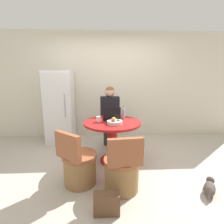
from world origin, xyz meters
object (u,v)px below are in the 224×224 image
at_px(person_seated, 110,114).
at_px(bottle, 123,114).
at_px(chair_near_camera, 122,172).
at_px(laptop, 112,117).
at_px(fruit_bowl, 115,122).
at_px(cat, 210,187).
at_px(refrigerator, 60,107).
at_px(dining_table, 112,133).
at_px(handbag, 107,203).
at_px(chair_near_left_corner, 79,166).

bearing_deg(person_seated, bottle, 112.29).
bearing_deg(bottle, chair_near_camera, -97.01).
distance_m(laptop, bottle, 0.23).
relative_size(laptop, fruit_bowl, 1.21).
bearing_deg(laptop, chair_near_camera, 96.15).
xyz_separation_m(chair_near_camera, cat, (1.18, -0.12, -0.20)).
relative_size(refrigerator, chair_near_camera, 2.01).
relative_size(person_seated, bottle, 5.16).
bearing_deg(refrigerator, bottle, -34.55).
bearing_deg(laptop, fruit_bowl, 98.85).
bearing_deg(cat, chair_near_camera, 118.01).
bearing_deg(person_seated, dining_table, 91.38).
xyz_separation_m(chair_near_camera, laptop, (-0.10, 0.92, 0.55)).
xyz_separation_m(refrigerator, handbag, (1.04, -2.34, -0.70)).
bearing_deg(laptop, dining_table, 93.31).
distance_m(chair_near_left_corner, handbag, 0.73).
bearing_deg(chair_near_camera, dining_table, -90.00).
distance_m(chair_near_camera, chair_near_left_corner, 0.64).
distance_m(chair_near_camera, bottle, 1.15).
height_order(bottle, handbag, bottle).
xyz_separation_m(chair_near_left_corner, cat, (1.80, -0.30, -0.20)).
distance_m(dining_table, chair_near_left_corner, 0.86).
xyz_separation_m(dining_table, person_seated, (-0.02, 0.73, 0.19)).
bearing_deg(dining_table, cat, -36.26).
bearing_deg(handbag, refrigerator, 114.01).
height_order(dining_table, handbag, dining_table).
bearing_deg(dining_table, chair_near_left_corner, -129.28).
xyz_separation_m(refrigerator, dining_table, (1.17, -1.12, -0.29)).
distance_m(dining_table, fruit_bowl, 0.30).
height_order(dining_table, cat, dining_table).
height_order(laptop, handbag, laptop).
relative_size(fruit_bowl, bottle, 0.99).
bearing_deg(dining_table, fruit_bowl, -77.26).
distance_m(dining_table, handbag, 1.30).
height_order(person_seated, fruit_bowl, person_seated).
distance_m(bottle, handbag, 1.61).
relative_size(dining_table, person_seated, 0.76).
bearing_deg(person_seated, cat, 127.89).
bearing_deg(bottle, laptop, -165.16).
bearing_deg(person_seated, refrigerator, -18.69).
bearing_deg(fruit_bowl, chair_near_left_corner, -138.62).
relative_size(refrigerator, bottle, 6.43).
distance_m(laptop, fruit_bowl, 0.26).
height_order(chair_near_camera, bottle, bottle).
height_order(chair_near_camera, cat, chair_near_camera).
distance_m(chair_near_left_corner, fruit_bowl, 0.90).
height_order(refrigerator, cat, refrigerator).
height_order(chair_near_camera, handbag, chair_near_camera).
bearing_deg(person_seated, fruit_bowl, 93.33).
distance_m(chair_near_camera, person_seated, 1.61).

